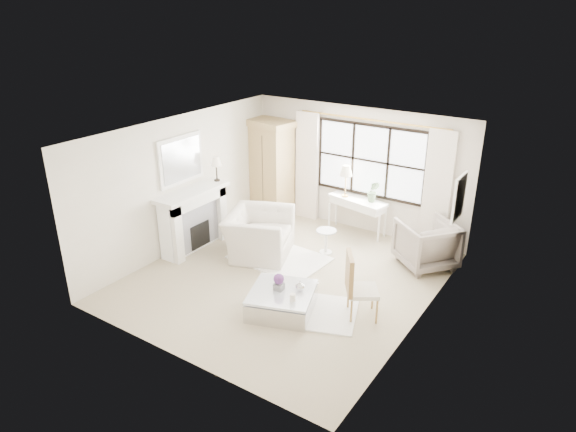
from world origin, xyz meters
name	(u,v)px	position (x,y,z in m)	size (l,w,h in m)	color
floor	(286,277)	(0.00, 0.00, 0.00)	(5.50, 5.50, 0.00)	#BAAA8A
ceiling	(286,133)	(0.00, 0.00, 2.70)	(5.50, 5.50, 0.00)	white
wall_back	(357,169)	(0.00, 2.75, 1.35)	(5.00, 5.00, 0.00)	silver
wall_front	(171,275)	(0.00, -2.75, 1.35)	(5.00, 5.00, 0.00)	white
wall_left	(182,183)	(-2.50, 0.00, 1.35)	(5.50, 5.50, 0.00)	silver
wall_right	(426,244)	(2.50, 0.00, 1.35)	(5.50, 5.50, 0.00)	beige
window_pane	(370,161)	(0.30, 2.73, 1.60)	(2.40, 0.02, 1.50)	silver
window_frame	(370,161)	(0.30, 2.72, 1.60)	(2.50, 0.04, 1.50)	black
curtain_rod	(372,120)	(0.30, 2.67, 2.47)	(0.04, 0.04, 3.30)	gold
curtain_left	(307,166)	(-1.20, 2.65, 1.24)	(0.55, 0.10, 2.47)	white
curtain_right	(437,192)	(1.80, 2.65, 1.24)	(0.55, 0.10, 2.47)	silver
fireplace	(193,218)	(-2.27, 0.00, 0.65)	(0.58, 1.66, 1.26)	white
mirror_frame	(181,160)	(-2.47, 0.00, 1.84)	(0.05, 1.15, 0.95)	white
mirror_glass	(182,160)	(-2.44, 0.00, 1.84)	(0.02, 1.00, 0.80)	#B3B7BE
art_frame	(459,198)	(2.47, 1.70, 1.55)	(0.04, 0.62, 0.82)	white
art_canvas	(458,197)	(2.45, 1.70, 1.55)	(0.01, 0.52, 0.72)	beige
mantel_lamp	(216,162)	(-2.19, 0.70, 1.65)	(0.22, 0.22, 0.51)	black
armoire	(270,167)	(-2.05, 2.40, 1.14)	(1.23, 0.89, 2.24)	tan
console_table	(357,216)	(0.18, 2.47, 0.40)	(1.36, 0.70, 0.80)	white
console_lamp	(346,172)	(-0.12, 2.46, 1.36)	(0.28, 0.28, 0.69)	#AD813C
orchid_plant	(373,191)	(0.52, 2.49, 1.03)	(0.25, 0.20, 0.46)	#55714B
side_table	(326,238)	(0.11, 1.26, 0.33)	(0.40, 0.40, 0.51)	white
rug_left	(280,258)	(-0.52, 0.54, 0.02)	(1.78, 1.25, 0.03)	white
rug_right	(311,311)	(0.97, -0.72, 0.01)	(1.45, 1.09, 0.03)	white
club_armchair	(259,234)	(-0.98, 0.49, 0.44)	(1.35, 1.18, 0.88)	beige
wingback_chair	(426,244)	(1.94, 1.86, 0.45)	(0.96, 0.99, 0.90)	gray
french_chair	(361,299)	(1.68, -0.37, 0.31)	(0.67, 0.67, 1.08)	#AB8348
coffee_table	(282,301)	(0.55, -0.96, 0.18)	(1.27, 1.27, 0.38)	silver
planter_box	(279,287)	(0.49, -0.95, 0.44)	(0.15, 0.15, 0.11)	slate
planter_flowers	(279,279)	(0.49, -0.95, 0.58)	(0.17, 0.17, 0.17)	#5D2D71
pillar_candle	(293,297)	(0.86, -1.11, 0.44)	(0.09, 0.09, 0.12)	white
coffee_vase	(300,286)	(0.78, -0.78, 0.46)	(0.16, 0.16, 0.16)	silver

